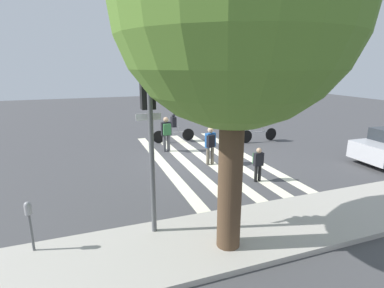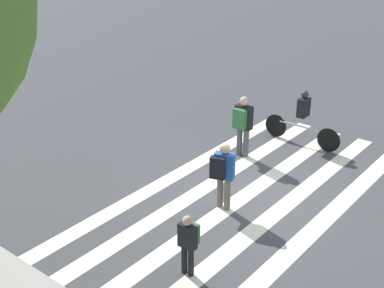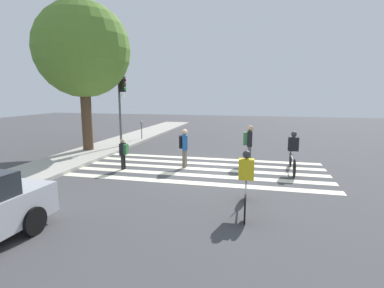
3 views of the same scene
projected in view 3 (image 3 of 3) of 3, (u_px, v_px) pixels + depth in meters
The scene contains 11 objects.
ground_plane at pixel (202, 169), 12.46m from camera, with size 60.00×60.00×0.00m, color #444447.
sidewalk_curb at pixel (70, 160), 13.86m from camera, with size 36.00×2.50×0.14m.
crosswalk_stripes at pixel (202, 169), 12.46m from camera, with size 4.42×10.00×0.01m.
traffic_light at pixel (122, 96), 16.65m from camera, with size 0.60×0.50×4.22m.
parking_meter at pixel (141, 126), 19.61m from camera, with size 0.15×0.15×1.32m.
street_tree at pixel (83, 50), 15.16m from camera, with size 4.80×4.80×7.70m.
pedestrian_child_with_backpack at pixel (184, 145), 12.58m from camera, with size 0.50×0.47×1.64m.
pedestrian_adult_tall_backpack at pixel (124, 152), 12.29m from camera, with size 0.36×0.30×1.29m.
pedestrian_adult_yellow_jacket at pixel (249, 142), 13.14m from camera, with size 0.49×0.41×1.74m.
cyclist_mid_street at pixel (293, 150), 11.91m from camera, with size 2.41×0.40×1.64m.
cyclist_far_lane at pixel (246, 179), 7.94m from camera, with size 2.35×0.41×1.65m.
Camera 3 is at (-11.88, -2.35, 3.13)m, focal length 28.00 mm.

